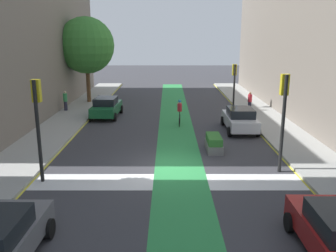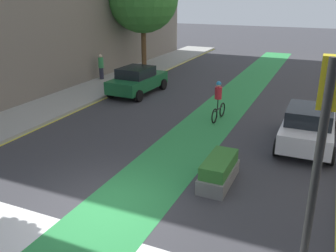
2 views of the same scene
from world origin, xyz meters
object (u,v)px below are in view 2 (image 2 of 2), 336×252
car_white_right_far (308,126)px  cyclist_in_lane (218,100)px  traffic_signal_near_right (322,133)px  car_green_left_far (137,80)px  median_planter (219,171)px  pedestrian_sidewalk_left_a (101,67)px

car_white_right_far → cyclist_in_lane: (-3.98, 1.50, 0.17)m
car_white_right_far → cyclist_in_lane: bearing=159.4°
traffic_signal_near_right → car_white_right_far: traffic_signal_near_right is taller
car_green_left_far → median_planter: (7.37, -8.42, -0.40)m
median_planter → car_green_left_far: bearing=131.2°
traffic_signal_near_right → cyclist_in_lane: size_ratio=2.46×
car_green_left_far → median_planter: 11.20m
cyclist_in_lane → pedestrian_sidewalk_left_a: cyclist_in_lane is taller
traffic_signal_near_right → cyclist_in_lane: 10.13m
car_green_left_far → car_white_right_far: (9.62, -4.19, 0.00)m
pedestrian_sidewalk_left_a → median_planter: size_ratio=0.82×
car_green_left_far → cyclist_in_lane: 6.25m
traffic_signal_near_right → pedestrian_sidewalk_left_a: (-13.77, 13.37, -2.21)m
pedestrian_sidewalk_left_a → car_white_right_far: bearing=-24.4°
car_green_left_far → cyclist_in_lane: size_ratio=2.30×
car_green_left_far → cyclist_in_lane: cyclist_in_lane is taller
cyclist_in_lane → pedestrian_sidewalk_left_a: size_ratio=1.13×
median_planter → traffic_signal_near_right: bearing=-49.0°
car_white_right_far → pedestrian_sidewalk_left_a: size_ratio=2.56×
car_white_right_far → cyclist_in_lane: cyclist_in_lane is taller
traffic_signal_near_right → car_white_right_far: (-0.45, 7.34, -2.39)m
cyclist_in_lane → median_planter: cyclist_in_lane is taller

